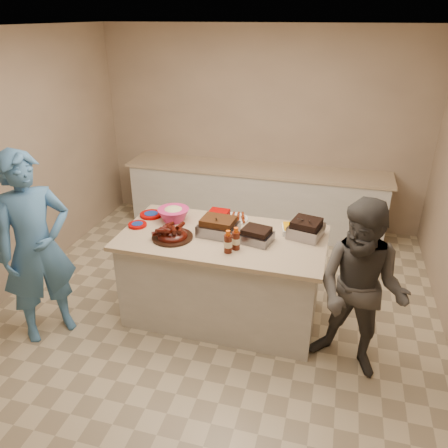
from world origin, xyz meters
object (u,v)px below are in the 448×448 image
(coleslaw_bowl, at_px, (174,220))
(plastic_cup, at_px, (171,214))
(island, at_px, (223,314))
(roasting_pan, at_px, (305,236))
(guest_blue, at_px, (54,329))
(rib_platter, at_px, (173,238))
(bbq_bottle_a, at_px, (228,252))
(bbq_bottle_b, at_px, (236,249))
(guest_gray, at_px, (349,365))
(mustard_bottle, at_px, (217,231))

(coleslaw_bowl, height_order, plastic_cup, coleslaw_bowl)
(island, xyz_separation_m, roasting_pan, (0.75, 0.19, 0.91))
(coleslaw_bowl, bearing_deg, guest_blue, -138.91)
(rib_platter, relative_size, bbq_bottle_a, 1.83)
(island, xyz_separation_m, bbq_bottle_b, (0.18, -0.21, 0.91))
(rib_platter, bearing_deg, bbq_bottle_a, -12.56)
(rib_platter, bearing_deg, bbq_bottle_b, -4.70)
(rib_platter, distance_m, coleslaw_bowl, 0.38)
(bbq_bottle_a, xyz_separation_m, plastic_cup, (-0.78, 0.63, 0.00))
(plastic_cup, xyz_separation_m, guest_gray, (1.92, -0.75, -0.91))
(island, bearing_deg, guest_blue, -156.23)
(roasting_pan, relative_size, coleslaw_bowl, 0.92)
(island, height_order, rib_platter, rib_platter)
(island, relative_size, guest_blue, 1.06)
(coleslaw_bowl, xyz_separation_m, plastic_cup, (-0.09, 0.15, -0.00))
(coleslaw_bowl, relative_size, guest_blue, 0.17)
(bbq_bottle_a, relative_size, guest_blue, 0.12)
(bbq_bottle_b, xyz_separation_m, guest_gray, (1.08, -0.20, -0.91))
(guest_gray, bearing_deg, guest_blue, -154.87)
(guest_blue, bearing_deg, coleslaw_bowl, -10.94)
(bbq_bottle_a, distance_m, plastic_cup, 1.01)
(roasting_pan, xyz_separation_m, plastic_cup, (-1.41, 0.15, 0.00))
(coleslaw_bowl, bearing_deg, rib_platter, -70.94)
(roasting_pan, distance_m, bbq_bottle_a, 0.79)
(island, bearing_deg, roasting_pan, 14.84)
(guest_blue, bearing_deg, rib_platter, -27.89)
(coleslaw_bowl, relative_size, bbq_bottle_a, 1.50)
(island, height_order, coleslaw_bowl, coleslaw_bowl)
(rib_platter, relative_size, roasting_pan, 1.33)
(bbq_bottle_b, relative_size, guest_blue, 0.12)
(bbq_bottle_a, relative_size, plastic_cup, 1.95)
(bbq_bottle_a, relative_size, guest_gray, 0.13)
(island, bearing_deg, plastic_cup, 152.88)
(coleslaw_bowl, distance_m, mustard_bottle, 0.50)
(guest_gray, bearing_deg, bbq_bottle_b, -170.16)
(bbq_bottle_b, distance_m, plastic_cup, 1.00)
(rib_platter, bearing_deg, coleslaw_bowl, 109.06)
(island, xyz_separation_m, rib_platter, (-0.44, -0.16, 0.91))
(mustard_bottle, bearing_deg, plastic_cup, 155.09)
(bbq_bottle_b, distance_m, guest_gray, 1.43)
(island, height_order, bbq_bottle_a, bbq_bottle_a)
(coleslaw_bowl, distance_m, plastic_cup, 0.17)
(rib_platter, distance_m, guest_blue, 1.52)
(roasting_pan, height_order, coleslaw_bowl, coleslaw_bowl)
(mustard_bottle, bearing_deg, bbq_bottle_b, -48.58)
(mustard_bottle, relative_size, plastic_cup, 1.16)
(roasting_pan, distance_m, bbq_bottle_b, 0.70)
(roasting_pan, height_order, mustard_bottle, mustard_bottle)
(rib_platter, distance_m, mustard_bottle, 0.44)
(rib_platter, relative_size, bbq_bottle_b, 1.84)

